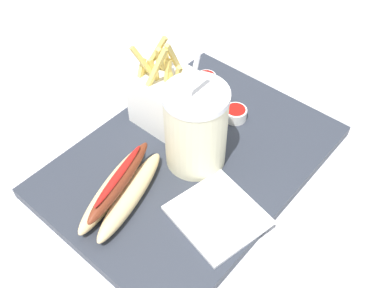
# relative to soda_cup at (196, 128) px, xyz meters

# --- Properties ---
(ground_plane) EXTENTS (2.40, 2.40, 0.02)m
(ground_plane) POSITION_rel_soda_cup_xyz_m (0.00, -0.01, -0.10)
(ground_plane) COLOR silver
(food_tray) EXTENTS (0.46, 0.33, 0.02)m
(food_tray) POSITION_rel_soda_cup_xyz_m (0.00, -0.01, -0.08)
(food_tray) COLOR #2D333D
(food_tray) RESTS_ON ground_plane
(soda_cup) EXTENTS (0.10, 0.10, 0.22)m
(soda_cup) POSITION_rel_soda_cup_xyz_m (0.00, 0.00, 0.00)
(soda_cup) COLOR beige
(soda_cup) RESTS_ON food_tray
(fries_basket) EXTENTS (0.10, 0.09, 0.16)m
(fries_basket) POSITION_rel_soda_cup_xyz_m (-0.04, -0.10, -0.02)
(fries_basket) COLOR white
(fries_basket) RESTS_ON food_tray
(hot_dog_1) EXTENTS (0.19, 0.11, 0.06)m
(hot_dog_1) POSITION_rel_soda_cup_xyz_m (0.13, -0.03, -0.05)
(hot_dog_1) COLOR #E5C689
(hot_dog_1) RESTS_ON food_tray
(ketchup_cup_1) EXTENTS (0.04, 0.04, 0.02)m
(ketchup_cup_1) POSITION_rel_soda_cup_xyz_m (-0.16, -0.11, -0.06)
(ketchup_cup_1) COLOR white
(ketchup_cup_1) RESTS_ON food_tray
(ketchup_cup_2) EXTENTS (0.04, 0.04, 0.02)m
(ketchup_cup_2) POSITION_rel_soda_cup_xyz_m (-0.12, -0.01, -0.06)
(ketchup_cup_2) COLOR white
(ketchup_cup_2) RESTS_ON food_tray
(napkin_stack) EXTENTS (0.14, 0.14, 0.01)m
(napkin_stack) POSITION_rel_soda_cup_xyz_m (0.06, 0.10, -0.07)
(napkin_stack) COLOR white
(napkin_stack) RESTS_ON food_tray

